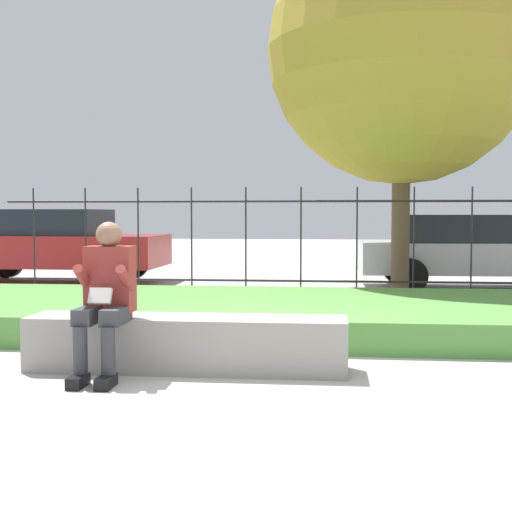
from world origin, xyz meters
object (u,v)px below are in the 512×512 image
at_px(stone_bench, 187,346).
at_px(car_parked_right, 474,249).
at_px(person_seated_reader, 106,293).
at_px(car_parked_left, 49,243).
at_px(tree_behind_fence, 403,49).

distance_m(stone_bench, car_parked_right, 7.84).
xyz_separation_m(stone_bench, person_seated_reader, (-0.60, -0.30, 0.48)).
relative_size(stone_bench, car_parked_left, 0.63).
xyz_separation_m(stone_bench, tree_behind_fence, (2.30, 5.57, 3.67)).
relative_size(car_parked_left, tree_behind_fence, 0.71).
height_order(person_seated_reader, car_parked_left, car_parked_left).
xyz_separation_m(person_seated_reader, car_parked_left, (-3.53, 7.51, 0.06)).
bearing_deg(car_parked_right, car_parked_left, 176.66).
bearing_deg(stone_bench, car_parked_right, 61.83).
bearing_deg(person_seated_reader, tree_behind_fence, 63.73).
height_order(person_seated_reader, car_parked_right, car_parked_right).
height_order(stone_bench, car_parked_left, car_parked_left).
relative_size(person_seated_reader, car_parked_left, 0.29).
relative_size(person_seated_reader, tree_behind_fence, 0.21).
relative_size(car_parked_left, car_parked_right, 1.05).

